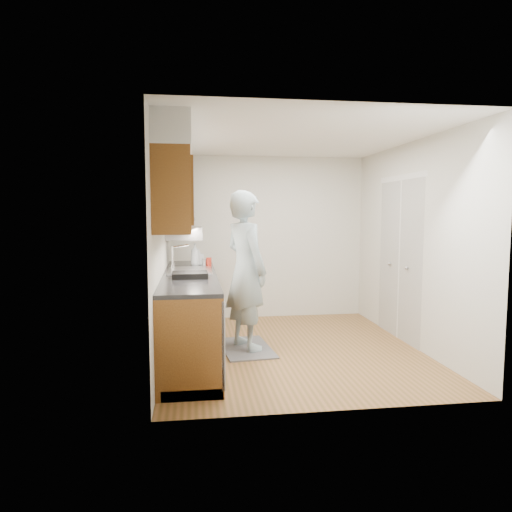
{
  "coord_description": "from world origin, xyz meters",
  "views": [
    {
      "loc": [
        -1.15,
        -5.26,
        1.63
      ],
      "look_at": [
        -0.4,
        0.25,
        1.11
      ],
      "focal_mm": 32.0,
      "sensor_mm": 36.0,
      "label": 1
    }
  ],
  "objects_px": {
    "person": "(246,260)",
    "dish_rack": "(190,275)",
    "soda_can": "(209,262)",
    "soap_bottle_a": "(195,255)",
    "steel_can": "(204,263)",
    "soap_bottle_b": "(199,257)"
  },
  "relations": [
    {
      "from": "person",
      "to": "dish_rack",
      "type": "distance_m",
      "value": 0.8
    },
    {
      "from": "dish_rack",
      "to": "person",
      "type": "bearing_deg",
      "value": 32.66
    },
    {
      "from": "person",
      "to": "soda_can",
      "type": "relative_size",
      "value": 17.42
    },
    {
      "from": "person",
      "to": "soap_bottle_a",
      "type": "relative_size",
      "value": 7.16
    },
    {
      "from": "steel_can",
      "to": "dish_rack",
      "type": "relative_size",
      "value": 0.28
    },
    {
      "from": "soap_bottle_a",
      "to": "steel_can",
      "type": "distance_m",
      "value": 0.22
    },
    {
      "from": "soap_bottle_b",
      "to": "steel_can",
      "type": "height_order",
      "value": "soap_bottle_b"
    },
    {
      "from": "person",
      "to": "steel_can",
      "type": "xyz_separation_m",
      "value": [
        -0.48,
        0.51,
        -0.09
      ]
    },
    {
      "from": "soap_bottle_b",
      "to": "dish_rack",
      "type": "height_order",
      "value": "soap_bottle_b"
    },
    {
      "from": "soap_bottle_b",
      "to": "soda_can",
      "type": "relative_size",
      "value": 1.74
    },
    {
      "from": "soda_can",
      "to": "steel_can",
      "type": "relative_size",
      "value": 1.14
    },
    {
      "from": "soap_bottle_a",
      "to": "soda_can",
      "type": "height_order",
      "value": "soap_bottle_a"
    },
    {
      "from": "person",
      "to": "soap_bottle_a",
      "type": "distance_m",
      "value": 0.9
    },
    {
      "from": "soda_can",
      "to": "soap_bottle_a",
      "type": "bearing_deg",
      "value": 138.22
    },
    {
      "from": "soda_can",
      "to": "steel_can",
      "type": "bearing_deg",
      "value": -175.24
    },
    {
      "from": "soda_can",
      "to": "dish_rack",
      "type": "xyz_separation_m",
      "value": [
        -0.24,
        -0.95,
        -0.03
      ]
    },
    {
      "from": "soap_bottle_a",
      "to": "soda_can",
      "type": "xyz_separation_m",
      "value": [
        0.18,
        -0.16,
        -0.09
      ]
    },
    {
      "from": "soda_can",
      "to": "steel_can",
      "type": "height_order",
      "value": "soda_can"
    },
    {
      "from": "soap_bottle_a",
      "to": "soap_bottle_b",
      "type": "bearing_deg",
      "value": 72.56
    },
    {
      "from": "soap_bottle_a",
      "to": "steel_can",
      "type": "relative_size",
      "value": 2.78
    },
    {
      "from": "soda_can",
      "to": "steel_can",
      "type": "distance_m",
      "value": 0.06
    },
    {
      "from": "person",
      "to": "dish_rack",
      "type": "xyz_separation_m",
      "value": [
        -0.66,
        -0.44,
        -0.11
      ]
    }
  ]
}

